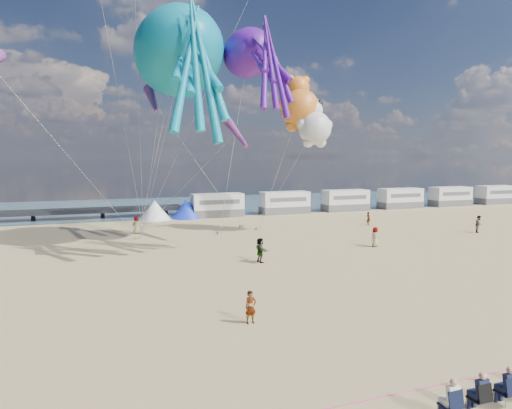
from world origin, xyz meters
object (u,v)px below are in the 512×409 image
Objects in this scene: spectator_row at (506,385)px; kite_octopus_purple at (248,53)px; motorhome_5 at (496,195)px; beachgoer_0 at (136,225)px; motorhome_0 at (217,205)px; tent_blue at (187,209)px; windsock_right at (236,132)px; motorhome_2 at (345,200)px; sandbag_e at (143,230)px; tent_white at (155,210)px; sandbag_d at (242,226)px; beachgoer_1 at (479,224)px; beachgoer_5 at (368,219)px; sandbag_a at (138,238)px; windsock_mid at (152,100)px; motorhome_3 at (400,198)px; standing_person at (251,307)px; kite_panda at (315,128)px; beachgoer_6 at (375,237)px; beachgoer_4 at (260,250)px; sandbag_b at (220,233)px; motorhome_4 at (450,196)px; sandbag_c at (258,228)px; motorhome_1 at (285,203)px; kite_octopus_teal at (178,52)px.

kite_octopus_purple is (1.55, 28.92, 16.13)m from spectator_row.
motorhome_5 is 59.45m from beachgoer_0.
motorhome_0 reaches higher than tent_blue.
kite_octopus_purple is 1.90× the size of windsock_right.
motorhome_2 is 30.44m from sandbag_e.
tent_white is 1.00× the size of tent_blue.
sandbag_d is at bearing -152.89° from motorhome_2.
sandbag_d is (-21.70, 11.61, -0.77)m from beachgoer_1.
windsock_right is (-16.81, -3.55, 9.18)m from beachgoer_5.
windsock_mid is at bearing -16.60° from sandbag_a.
motorhome_3 is 1.07× the size of windsock_mid.
standing_person is at bearing -126.47° from motorhome_2.
motorhome_0 is 3.75× the size of beachgoer_0.
kite_panda is at bearing -68.52° from motorhome_0.
kite_octopus_purple is (-1.91, -17.78, 15.28)m from motorhome_0.
tent_white is at bearing 180.00° from motorhome_5.
motorhome_0 is 1.08× the size of spectator_row.
sandbag_a is at bearing -50.14° from beachgoer_6.
motorhome_2 is 3.87× the size of beachgoer_6.
sandbag_b is at bearing -8.77° from beachgoer_4.
tent_blue is 0.72× the size of windsock_right.
tent_blue is at bearing 78.87° from kite_octopus_purple.
motorhome_2 is 33.06m from sandbag_a.
tent_blue is at bearing 76.43° from standing_person.
motorhome_0 is at bearing 98.66° from beachgoer_1.
motorhome_4 is 0.62× the size of kite_octopus_purple.
beachgoer_4 is at bearing -103.56° from sandbag_d.
sandbag_d is at bearing 22.47° from windsock_mid.
windsock_right is at bearing -111.94° from sandbag_d.
beachgoer_1 is (25.27, 25.41, 0.23)m from spectator_row.
windsock_right is (-4.04, -5.03, 9.83)m from sandbag_c.
motorhome_1 is 1.00× the size of motorhome_4.
motorhome_0 reaches higher than tent_white.
windsock_right is at bearing -161.72° from motorhome_5.
beachgoer_1 is 3.53× the size of sandbag_c.
kite_octopus_purple is (-16.04, -4.75, 16.02)m from beachgoer_5.
motorhome_4 reaches higher than tent_blue.
tent_blue is at bearing 93.29° from sandbag_b.
motorhome_5 is 0.62× the size of kite_octopus_purple.
windsock_right is (7.08, -2.96, -2.99)m from windsock_mid.
sandbag_a is (-7.84, 33.54, -0.54)m from spectator_row.
motorhome_0 is at bearing 180.00° from motorhome_3.
motorhome_3 is at bearing 38.61° from standing_person.
motorhome_3 is 0.46× the size of kite_octopus_teal.
spectator_row is (-31.96, -46.70, -0.85)m from motorhome_3.
beachgoer_6 is at bearing 170.59° from beachgoer_0.
tent_white is 4.00m from tent_blue.
motorhome_1 is 4.37× the size of beachgoer_5.
sandbag_d is at bearing 114.80° from beachgoer_1.
sandbag_c is (9.95, 25.77, -0.66)m from standing_person.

